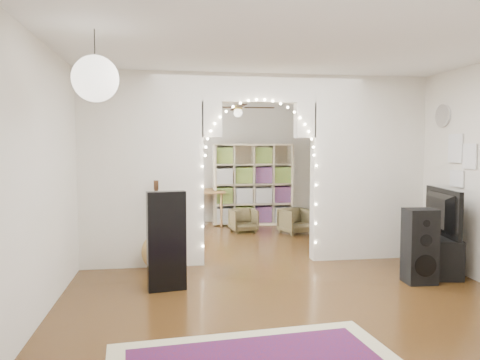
{
  "coord_description": "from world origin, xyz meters",
  "views": [
    {
      "loc": [
        -1.29,
        -6.6,
        1.66
      ],
      "look_at": [
        -0.23,
        0.3,
        1.17
      ],
      "focal_mm": 35.0,
      "sensor_mm": 36.0,
      "label": 1
    }
  ],
  "objects": [
    {
      "name": "floor",
      "position": [
        0.0,
        0.0,
        0.0
      ],
      "size": [
        7.5,
        7.5,
        0.0
      ],
      "primitive_type": "plane",
      "color": "black",
      "rests_on": "ground"
    },
    {
      "name": "ceiling",
      "position": [
        0.0,
        0.0,
        2.7
      ],
      "size": [
        5.0,
        7.5,
        0.02
      ],
      "primitive_type": "cube",
      "color": "white",
      "rests_on": "wall_back"
    },
    {
      "name": "wall_back",
      "position": [
        0.0,
        3.75,
        1.35
      ],
      "size": [
        5.0,
        0.02,
        2.7
      ],
      "primitive_type": "cube",
      "color": "silver",
      "rests_on": "floor"
    },
    {
      "name": "wall_front",
      "position": [
        0.0,
        -3.75,
        1.35
      ],
      "size": [
        5.0,
        0.02,
        2.7
      ],
      "primitive_type": "cube",
      "color": "silver",
      "rests_on": "floor"
    },
    {
      "name": "wall_left",
      "position": [
        -2.5,
        0.0,
        1.35
      ],
      "size": [
        0.02,
        7.5,
        2.7
      ],
      "primitive_type": "cube",
      "color": "silver",
      "rests_on": "floor"
    },
    {
      "name": "wall_right",
      "position": [
        2.5,
        0.0,
        1.35
      ],
      "size": [
        0.02,
        7.5,
        2.7
      ],
      "primitive_type": "cube",
      "color": "silver",
      "rests_on": "floor"
    },
    {
      "name": "divider_wall",
      "position": [
        0.0,
        0.0,
        1.42
      ],
      "size": [
        5.0,
        0.2,
        2.7
      ],
      "color": "silver",
      "rests_on": "floor"
    },
    {
      "name": "fairy_lights",
      "position": [
        0.0,
        -0.13,
        1.55
      ],
      "size": [
        1.64,
        0.04,
        1.6
      ],
      "primitive_type": null,
      "color": "#FFEABF",
      "rests_on": "divider_wall"
    },
    {
      "name": "window",
      "position": [
        -2.47,
        1.8,
        1.5
      ],
      "size": [
        0.04,
        1.2,
        1.4
      ],
      "primitive_type": "cube",
      "color": "white",
      "rests_on": "wall_left"
    },
    {
      "name": "wall_clock",
      "position": [
        2.48,
        -0.6,
        2.1
      ],
      "size": [
        0.03,
        0.31,
        0.31
      ],
      "primitive_type": "cylinder",
      "rotation": [
        0.0,
        1.57,
        0.0
      ],
      "color": "white",
      "rests_on": "wall_right"
    },
    {
      "name": "picture_frames",
      "position": [
        2.48,
        -1.0,
        1.5
      ],
      "size": [
        0.02,
        0.5,
        0.7
      ],
      "primitive_type": null,
      "color": "white",
      "rests_on": "wall_right"
    },
    {
      "name": "paper_lantern",
      "position": [
        -1.9,
        -2.4,
        2.25
      ],
      "size": [
        0.4,
        0.4,
        0.4
      ],
      "primitive_type": "sphere",
      "color": "white",
      "rests_on": "ceiling"
    },
    {
      "name": "ceiling_fan",
      "position": [
        0.0,
        2.0,
        2.4
      ],
      "size": [
        1.1,
        1.1,
        0.3
      ],
      "primitive_type": null,
      "color": "#AA8C38",
      "rests_on": "ceiling"
    },
    {
      "name": "guitar_case",
      "position": [
        -1.32,
        -1.18,
        0.58
      ],
      "size": [
        0.46,
        0.22,
        1.16
      ],
      "primitive_type": "cube",
      "rotation": [
        0.0,
        0.0,
        0.16
      ],
      "color": "black",
      "rests_on": "floor"
    },
    {
      "name": "acoustic_guitar",
      "position": [
        -1.45,
        -0.25,
        0.45
      ],
      "size": [
        0.43,
        0.18,
        1.03
      ],
      "rotation": [
        0.0,
        0.0,
        0.1
      ],
      "color": "tan",
      "rests_on": "floor"
    },
    {
      "name": "tabby_cat",
      "position": [
        -1.33,
        -0.52,
        0.12
      ],
      "size": [
        0.28,
        0.44,
        0.29
      ],
      "rotation": [
        0.0,
        0.0,
        -0.35
      ],
      "color": "brown",
      "rests_on": "floor"
    },
    {
      "name": "floor_speaker",
      "position": [
        1.74,
        -1.36,
        0.46
      ],
      "size": [
        0.37,
        0.34,
        0.92
      ],
      "rotation": [
        0.0,
        0.0,
        -0.05
      ],
      "color": "black",
      "rests_on": "floor"
    },
    {
      "name": "media_console",
      "position": [
        2.2,
        -0.91,
        0.25
      ],
      "size": [
        0.57,
        1.06,
        0.5
      ],
      "primitive_type": "cube",
      "rotation": [
        0.0,
        0.0,
        -0.18
      ],
      "color": "black",
      "rests_on": "floor"
    },
    {
      "name": "tv",
      "position": [
        2.2,
        -0.91,
        0.81
      ],
      "size": [
        0.33,
        1.08,
        0.62
      ],
      "primitive_type": "imported",
      "rotation": [
        0.0,
        0.0,
        1.39
      ],
      "color": "black",
      "rests_on": "media_console"
    },
    {
      "name": "bookcase",
      "position": [
        0.52,
        3.34,
        0.87
      ],
      "size": [
        1.75,
        0.76,
        1.74
      ],
      "primitive_type": "cube",
      "rotation": [
        0.0,
        0.0,
        -0.2
      ],
      "color": "beige",
      "rests_on": "floor"
    },
    {
      "name": "dining_table",
      "position": [
        -0.71,
        3.37,
        0.68
      ],
      "size": [
        1.22,
        0.84,
        0.76
      ],
      "rotation": [
        0.0,
        0.0,
        -0.03
      ],
      "color": "brown",
      "rests_on": "floor"
    },
    {
      "name": "flower_vase",
      "position": [
        -0.71,
        3.37,
        0.85
      ],
      "size": [
        0.19,
        0.19,
        0.19
      ],
      "primitive_type": "imported",
      "rotation": [
        0.0,
        0.0,
        -0.03
      ],
      "color": "white",
      "rests_on": "dining_table"
    },
    {
      "name": "dining_chair_left",
      "position": [
        0.17,
        2.4,
        0.23
      ],
      "size": [
        0.56,
        0.57,
        0.45
      ],
      "primitive_type": "imported",
      "rotation": [
        0.0,
        0.0,
        0.16
      ],
      "color": "#493E24",
      "rests_on": "floor"
    },
    {
      "name": "dining_chair_right",
      "position": [
        1.13,
        2.06,
        0.24
      ],
      "size": [
        0.67,
        0.68,
        0.49
      ],
      "primitive_type": "imported",
      "rotation": [
        0.0,
        0.0,
        0.33
      ],
      "color": "#493E24",
      "rests_on": "floor"
    }
  ]
}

